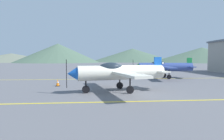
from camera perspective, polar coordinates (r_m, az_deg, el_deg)
ground_plane at (r=13.58m, az=7.34°, el=-6.57°), size 400.00×400.00×0.00m
apron_line_near at (r=10.37m, az=11.31°, el=-9.72°), size 80.00×0.16×0.01m
apron_line_far at (r=21.47m, az=2.81°, el=-2.83°), size 80.00×0.16×0.01m
airplane_near at (r=13.04m, az=2.08°, el=-0.65°), size 7.41×8.44×2.53m
airplane_mid at (r=22.99m, az=15.88°, el=1.01°), size 7.38×8.47×2.53m
traffic_cone_front at (r=16.43m, az=-16.92°, el=-3.93°), size 0.36×0.36×0.59m
hill_left at (r=167.76m, az=-29.35°, el=3.44°), size 75.03×75.03×7.13m
hill_centerleft at (r=133.78m, az=-16.82°, el=5.20°), size 59.43×59.43×13.49m
hill_centerright at (r=160.32m, az=6.53°, el=4.70°), size 74.25×74.25×11.76m
hill_right at (r=147.95m, az=26.67°, el=4.32°), size 72.86×72.86×11.03m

